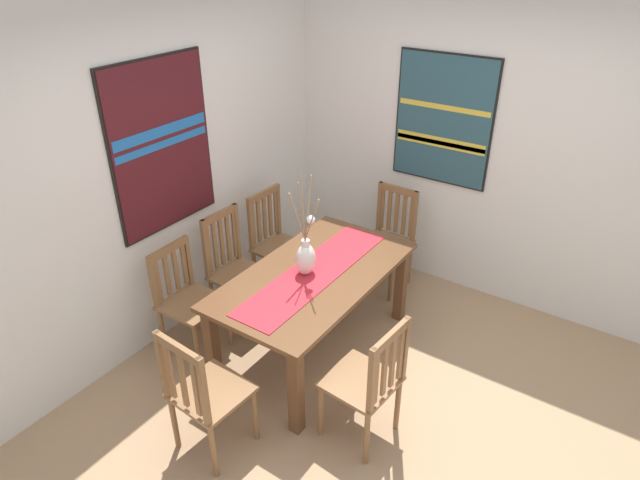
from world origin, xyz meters
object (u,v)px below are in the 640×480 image
chair_2 (235,267)px  chair_3 (276,241)px  centerpiece_vase (306,256)px  chair_0 (187,298)px  chair_5 (204,393)px  dining_table (314,285)px  painting_on_back_wall (162,146)px  painting_on_side_wall (443,120)px  chair_1 (369,381)px  chair_4 (389,237)px

chair_2 → chair_3: (0.54, -0.01, -0.01)m
centerpiece_vase → chair_0: (-0.48, 0.78, -0.40)m
centerpiece_vase → chair_2: size_ratio=0.79×
chair_0 → chair_5: size_ratio=0.94×
dining_table → chair_0: chair_0 is taller
painting_on_back_wall → painting_on_side_wall: bearing=-38.0°
dining_table → chair_1: chair_1 is taller
chair_0 → painting_on_side_wall: bearing=-28.3°
centerpiece_vase → chair_5: centerpiece_vase is taller
painting_on_back_wall → centerpiece_vase: bearing=-77.3°
centerpiece_vase → chair_3: size_ratio=0.80×
dining_table → chair_2: 0.80m
dining_table → chair_4: 1.18m
dining_table → centerpiece_vase: bearing=136.6°
chair_0 → chair_4: 1.89m
painting_on_side_wall → chair_2: bearing=145.2°
dining_table → chair_3: size_ratio=1.72×
chair_0 → painting_on_back_wall: bearing=54.1°
centerpiece_vase → chair_4: centerpiece_vase is taller
chair_0 → chair_3: size_ratio=0.93×
centerpiece_vase → chair_0: size_ratio=0.86×
chair_2 → chair_4: size_ratio=1.03×
chair_0 → chair_5: chair_5 is taller
chair_5 → chair_3: bearing=24.6°
chair_0 → painting_on_back_wall: painting_on_back_wall is taller
dining_table → chair_4: chair_4 is taller
chair_0 → chair_5: (-0.65, -0.82, 0.01)m
chair_2 → chair_3: bearing=-1.2°
chair_2 → chair_5: bearing=-145.8°
chair_2 → painting_on_back_wall: (-0.28, 0.35, 1.06)m
painting_on_back_wall → dining_table: bearing=-75.6°
centerpiece_vase → painting_on_back_wall: painting_on_back_wall is taller
chair_2 → chair_3: 0.54m
chair_2 → chair_3: size_ratio=1.02×
chair_3 → painting_on_back_wall: bearing=156.2°
dining_table → chair_5: (-1.17, 0.00, -0.13)m
dining_table → chair_0: bearing=122.3°
chair_2 → chair_4: bearing=-34.1°
chair_2 → chair_1: bearing=-108.0°
chair_1 → chair_3: bearing=56.0°
chair_0 → chair_3: bearing=-2.4°
chair_4 → centerpiece_vase: bearing=177.5°
chair_0 → chair_4: bearing=-26.3°
dining_table → centerpiece_vase: (-0.05, 0.04, 0.26)m
centerpiece_vase → chair_0: centerpiece_vase is taller
chair_0 → chair_3: 1.05m
chair_1 → chair_2: bearing=72.0°
dining_table → chair_1: bearing=-124.1°
chair_4 → painting_on_back_wall: 2.15m
chair_0 → chair_2: bearing=-3.7°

